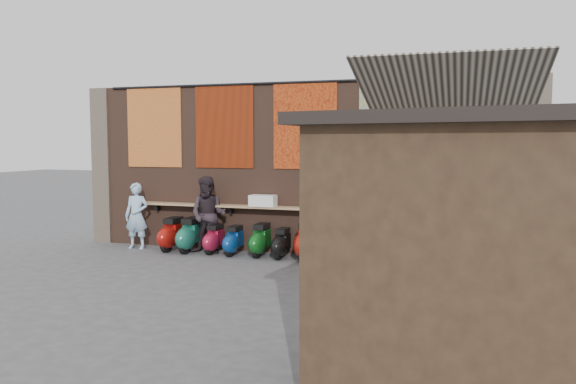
% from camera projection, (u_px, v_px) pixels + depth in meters
% --- Properties ---
extents(ground, '(70.00, 70.00, 0.00)m').
position_uv_depth(ground, '(255.00, 278.00, 10.81)').
color(ground, '#474749').
rests_on(ground, ground).
extents(brick_wall, '(10.00, 0.40, 4.00)m').
position_uv_depth(brick_wall, '(295.00, 169.00, 13.20)').
color(brick_wall, brown).
rests_on(brick_wall, ground).
extents(pier_left, '(0.50, 0.50, 4.00)m').
position_uv_depth(pier_left, '(106.00, 166.00, 14.75)').
color(pier_left, '#4C4238').
rests_on(pier_left, ground).
extents(pier_right, '(0.50, 0.50, 4.00)m').
position_uv_depth(pier_right, '(534.00, 172.00, 11.66)').
color(pier_right, '#4C4238').
rests_on(pier_right, ground).
extents(eating_counter, '(8.00, 0.32, 0.05)m').
position_uv_depth(eating_counter, '(290.00, 208.00, 12.93)').
color(eating_counter, '#9E7A51').
rests_on(eating_counter, brick_wall).
extents(shelf_box, '(0.61, 0.33, 0.26)m').
position_uv_depth(shelf_box, '(263.00, 201.00, 13.08)').
color(shelf_box, white).
rests_on(shelf_box, eating_counter).
extents(tapestry_redgold, '(1.50, 0.02, 2.00)m').
position_uv_depth(tapestry_redgold, '(154.00, 127.00, 13.98)').
color(tapestry_redgold, maroon).
rests_on(tapestry_redgold, brick_wall).
extents(tapestry_sun, '(1.50, 0.02, 2.00)m').
position_uv_depth(tapestry_sun, '(224.00, 126.00, 13.41)').
color(tapestry_sun, '#BD340B').
rests_on(tapestry_sun, brick_wall).
extents(tapestry_orange, '(1.50, 0.02, 2.00)m').
position_uv_depth(tapestry_orange, '(305.00, 125.00, 12.82)').
color(tapestry_orange, '#B84617').
rests_on(tapestry_orange, brick_wall).
extents(tapestry_multi, '(1.50, 0.02, 2.00)m').
position_uv_depth(tapestry_multi, '(393.00, 125.00, 12.22)').
color(tapestry_multi, '#294999').
rests_on(tapestry_multi, brick_wall).
extents(hang_rail, '(9.50, 0.06, 0.06)m').
position_uv_depth(hang_rail, '(292.00, 82.00, 12.81)').
color(hang_rail, black).
rests_on(hang_rail, brick_wall).
extents(scooter_stool_0, '(0.38, 0.83, 0.79)m').
position_uv_depth(scooter_stool_0, '(172.00, 234.00, 13.56)').
color(scooter_stool_0, '#A4120C').
rests_on(scooter_stool_0, ground).
extents(scooter_stool_1, '(0.38, 0.85, 0.81)m').
position_uv_depth(scooter_stool_1, '(190.00, 235.00, 13.39)').
color(scooter_stool_1, '#1A6A54').
rests_on(scooter_stool_1, ground).
extents(scooter_stool_2, '(0.32, 0.71, 0.67)m').
position_uv_depth(scooter_stool_2, '(214.00, 239.00, 13.24)').
color(scooter_stool_2, '#A31534').
rests_on(scooter_stool_2, ground).
extents(scooter_stool_3, '(0.32, 0.71, 0.67)m').
position_uv_depth(scooter_stool_3, '(234.00, 241.00, 13.02)').
color(scooter_stool_3, navy).
rests_on(scooter_stool_3, ground).
extents(scooter_stool_4, '(0.35, 0.78, 0.75)m').
position_uv_depth(scooter_stool_4, '(261.00, 240.00, 12.88)').
color(scooter_stool_4, '#11551A').
rests_on(scooter_stool_4, ground).
extents(scooter_stool_5, '(0.32, 0.70, 0.67)m').
position_uv_depth(scooter_stool_5, '(282.00, 243.00, 12.68)').
color(scooter_stool_5, black).
rests_on(scooter_stool_5, ground).
extents(scooter_stool_6, '(0.40, 0.89, 0.84)m').
position_uv_depth(scooter_stool_6, '(307.00, 241.00, 12.52)').
color(scooter_stool_6, maroon).
rests_on(scooter_stool_6, ground).
extents(scooter_stool_7, '(0.36, 0.79, 0.75)m').
position_uv_depth(scooter_stool_7, '(330.00, 244.00, 12.41)').
color(scooter_stool_7, '#0E6323').
rests_on(scooter_stool_7, ground).
extents(diner_left, '(0.63, 0.44, 1.63)m').
position_uv_depth(diner_left, '(137.00, 216.00, 13.79)').
color(diner_left, '#A0C9E9').
rests_on(diner_left, ground).
extents(diner_right, '(0.93, 0.75, 1.82)m').
position_uv_depth(diner_right, '(208.00, 215.00, 13.20)').
color(diner_right, '#2A2126').
rests_on(diner_right, ground).
extents(shopper_navy, '(1.03, 0.49, 1.71)m').
position_uv_depth(shopper_navy, '(483.00, 241.00, 10.02)').
color(shopper_navy, '#161B32').
rests_on(shopper_navy, ground).
extents(shopper_grey, '(1.10, 0.72, 1.60)m').
position_uv_depth(shopper_grey, '(461.00, 244.00, 10.03)').
color(shopper_grey, '#525156').
rests_on(shopper_grey, ground).
extents(shopper_tan, '(0.90, 0.81, 1.54)m').
position_uv_depth(shopper_tan, '(351.00, 234.00, 11.36)').
color(shopper_tan, '#96675F').
rests_on(shopper_tan, ground).
extents(market_stall, '(2.86, 2.35, 2.77)m').
position_uv_depth(market_stall, '(457.00, 265.00, 5.60)').
color(market_stall, black).
rests_on(market_stall, ground).
extents(stall_roof, '(3.22, 2.68, 0.12)m').
position_uv_depth(stall_roof, '(461.00, 120.00, 5.47)').
color(stall_roof, black).
rests_on(stall_roof, market_stall).
extents(stall_sign, '(1.19, 0.25, 0.50)m').
position_uv_depth(stall_sign, '(475.00, 195.00, 6.42)').
color(stall_sign, gold).
rests_on(stall_sign, market_stall).
extents(stall_shelf, '(2.11, 0.48, 0.06)m').
position_uv_depth(stall_shelf, '(473.00, 281.00, 6.51)').
color(stall_shelf, '#473321').
rests_on(stall_shelf, market_stall).
extents(awning_canvas, '(3.20, 3.28, 0.97)m').
position_uv_depth(awning_canvas, '(449.00, 91.00, 10.32)').
color(awning_canvas, beige).
rests_on(awning_canvas, brick_wall).
extents(awning_ledger, '(3.30, 0.08, 0.12)m').
position_uv_depth(awning_ledger, '(451.00, 79.00, 11.79)').
color(awning_ledger, '#33261C').
rests_on(awning_ledger, brick_wall).
extents(awning_header, '(3.00, 0.08, 0.08)m').
position_uv_depth(awning_header, '(446.00, 113.00, 8.93)').
color(awning_header, black).
rests_on(awning_header, awning_post_left).
extents(awning_post_left, '(0.09, 0.09, 3.10)m').
position_uv_depth(awning_post_left, '(358.00, 205.00, 9.48)').
color(awning_post_left, black).
rests_on(awning_post_left, ground).
extents(awning_post_right, '(0.09, 0.09, 3.10)m').
position_uv_depth(awning_post_right, '(538.00, 211.00, 8.65)').
color(awning_post_right, black).
rests_on(awning_post_right, ground).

